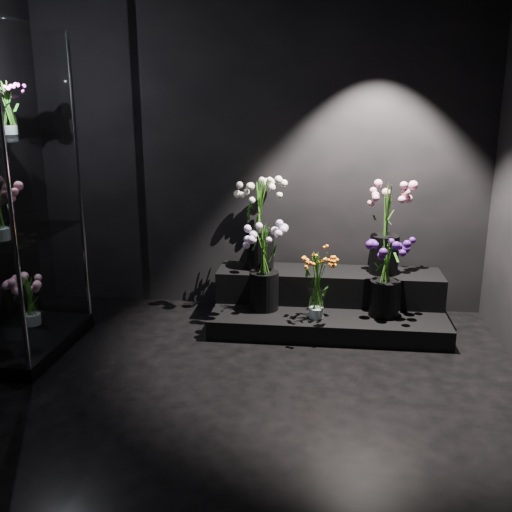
# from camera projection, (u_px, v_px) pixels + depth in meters

# --- Properties ---
(floor) EXTENTS (4.00, 4.00, 0.00)m
(floor) POSITION_uv_depth(u_px,v_px,m) (221.00, 416.00, 3.45)
(floor) COLOR black
(floor) RESTS_ON ground
(wall_back) EXTENTS (4.00, 0.00, 4.00)m
(wall_back) POSITION_uv_depth(u_px,v_px,m) (259.00, 153.00, 5.00)
(wall_back) COLOR black
(wall_back) RESTS_ON floor
(wall_front) EXTENTS (4.00, 0.00, 4.00)m
(wall_front) POSITION_uv_depth(u_px,v_px,m) (39.00, 327.00, 1.16)
(wall_front) COLOR black
(wall_front) RESTS_ON floor
(display_riser) EXTENTS (1.92, 0.85, 0.43)m
(display_riser) POSITION_uv_depth(u_px,v_px,m) (328.00, 302.00, 4.88)
(display_riser) COLOR black
(display_riser) RESTS_ON floor
(display_case) EXTENTS (0.64, 1.07, 2.35)m
(display_case) POSITION_uv_depth(u_px,v_px,m) (10.00, 198.00, 4.08)
(display_case) COLOR black
(display_case) RESTS_ON floor
(bouquet_orange_bells) EXTENTS (0.33, 0.33, 0.55)m
(bouquet_orange_bells) POSITION_uv_depth(u_px,v_px,m) (317.00, 284.00, 4.50)
(bouquet_orange_bells) COLOR white
(bouquet_orange_bells) RESTS_ON display_riser
(bouquet_lilac) EXTENTS (0.42, 0.42, 0.72)m
(bouquet_lilac) POSITION_uv_depth(u_px,v_px,m) (264.00, 260.00, 4.67)
(bouquet_lilac) COLOR black
(bouquet_lilac) RESTS_ON display_riser
(bouquet_purple) EXTENTS (0.44, 0.44, 0.63)m
(bouquet_purple) POSITION_uv_depth(u_px,v_px,m) (386.00, 273.00, 4.55)
(bouquet_purple) COLOR black
(bouquet_purple) RESTS_ON display_riser
(bouquet_cream_roses) EXTENTS (0.47, 0.47, 0.78)m
(bouquet_cream_roses) POSITION_uv_depth(u_px,v_px,m) (260.00, 218.00, 4.89)
(bouquet_cream_roses) COLOR black
(bouquet_cream_roses) RESTS_ON display_riser
(bouquet_pink_roses) EXTENTS (0.44, 0.44, 0.76)m
(bouquet_pink_roses) POSITION_uv_depth(u_px,v_px,m) (386.00, 223.00, 4.74)
(bouquet_pink_roses) COLOR black
(bouquet_pink_roses) RESTS_ON display_riser
(bouquet_case_magenta) EXTENTS (0.23, 0.23, 0.38)m
(bouquet_case_magenta) POSITION_uv_depth(u_px,v_px,m) (7.00, 107.00, 4.10)
(bouquet_case_magenta) COLOR white
(bouquet_case_magenta) RESTS_ON display_case
(bouquet_case_base_pink) EXTENTS (0.42, 0.42, 0.42)m
(bouquet_case_base_pink) POSITION_uv_depth(u_px,v_px,m) (30.00, 298.00, 4.52)
(bouquet_case_base_pink) COLOR white
(bouquet_case_base_pink) RESTS_ON display_case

